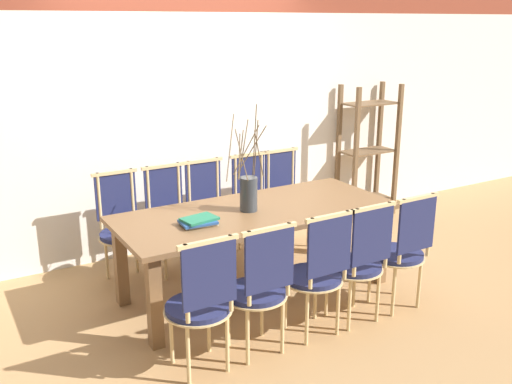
{
  "coord_description": "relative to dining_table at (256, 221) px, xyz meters",
  "views": [
    {
      "loc": [
        -2.2,
        -3.74,
        2.18
      ],
      "look_at": [
        0.0,
        0.0,
        0.88
      ],
      "focal_mm": 40.0,
      "sensor_mm": 36.0,
      "label": 1
    }
  ],
  "objects": [
    {
      "name": "ground_plane",
      "position": [
        0.0,
        0.0,
        -0.63
      ],
      "size": [
        16.0,
        16.0,
        0.0
      ],
      "primitive_type": "plane",
      "color": "#A87F51"
    },
    {
      "name": "wall_rear",
      "position": [
        0.0,
        1.34,
        0.97
      ],
      "size": [
        12.0,
        0.06,
        3.2
      ],
      "color": "silver",
      "rests_on": "ground_plane"
    },
    {
      "name": "dining_table",
      "position": [
        0.0,
        0.0,
        0.0
      ],
      "size": [
        2.26,
        0.95,
        0.73
      ],
      "color": "brown",
      "rests_on": "ground_plane"
    },
    {
      "name": "chair_near_leftend",
      "position": [
        -0.87,
        -0.8,
        -0.13
      ],
      "size": [
        0.44,
        0.44,
        0.96
      ],
      "color": "#1E234C",
      "rests_on": "ground_plane"
    },
    {
      "name": "chair_near_left",
      "position": [
        -0.45,
        -0.8,
        -0.13
      ],
      "size": [
        0.44,
        0.44,
        0.96
      ],
      "color": "#1E234C",
      "rests_on": "ground_plane"
    },
    {
      "name": "chair_near_center",
      "position": [
        0.03,
        -0.8,
        -0.13
      ],
      "size": [
        0.44,
        0.44,
        0.96
      ],
      "color": "#1E234C",
      "rests_on": "ground_plane"
    },
    {
      "name": "chair_near_right",
      "position": [
        0.4,
        -0.8,
        -0.13
      ],
      "size": [
        0.44,
        0.44,
        0.96
      ],
      "color": "#1E234C",
      "rests_on": "ground_plane"
    },
    {
      "name": "chair_near_rightend",
      "position": [
        0.83,
        -0.8,
        -0.13
      ],
      "size": [
        0.44,
        0.44,
        0.96
      ],
      "color": "#1E234C",
      "rests_on": "ground_plane"
    },
    {
      "name": "chair_far_leftend",
      "position": [
        -0.86,
        0.8,
        -0.13
      ],
      "size": [
        0.44,
        0.44,
        0.96
      ],
      "rotation": [
        0.0,
        0.0,
        3.14
      ],
      "color": "#1E234C",
      "rests_on": "ground_plane"
    },
    {
      "name": "chair_far_left",
      "position": [
        -0.42,
        0.8,
        -0.13
      ],
      "size": [
        0.44,
        0.44,
        0.96
      ],
      "rotation": [
        0.0,
        0.0,
        3.14
      ],
      "color": "#1E234C",
      "rests_on": "ground_plane"
    },
    {
      "name": "chair_far_center",
      "position": [
        -0.03,
        0.8,
        -0.13
      ],
      "size": [
        0.44,
        0.44,
        0.96
      ],
      "rotation": [
        0.0,
        0.0,
        3.14
      ],
      "color": "#1E234C",
      "rests_on": "ground_plane"
    },
    {
      "name": "chair_far_right",
      "position": [
        0.46,
        0.8,
        -0.13
      ],
      "size": [
        0.44,
        0.44,
        0.96
      ],
      "rotation": [
        0.0,
        0.0,
        3.14
      ],
      "color": "#1E234C",
      "rests_on": "ground_plane"
    },
    {
      "name": "chair_far_rightend",
      "position": [
        0.83,
        0.8,
        -0.13
      ],
      "size": [
        0.44,
        0.44,
        0.96
      ],
      "rotation": [
        0.0,
        0.0,
        3.14
      ],
      "color": "#1E234C",
      "rests_on": "ground_plane"
    },
    {
      "name": "vase_centerpiece",
      "position": [
        -0.06,
        0.02,
        0.25
      ],
      "size": [
        0.38,
        0.34,
        0.86
      ],
      "color": "#33383D",
      "rests_on": "dining_table"
    },
    {
      "name": "book_stack",
      "position": [
        -0.54,
        -0.09,
        0.12
      ],
      "size": [
        0.29,
        0.22,
        0.05
      ],
      "color": "beige",
      "rests_on": "dining_table"
    },
    {
      "name": "shelving_rack",
      "position": [
        2.12,
        1.09,
        0.12
      ],
      "size": [
        0.65,
        0.35,
        1.51
      ],
      "color": "brown",
      "rests_on": "ground_plane"
    }
  ]
}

